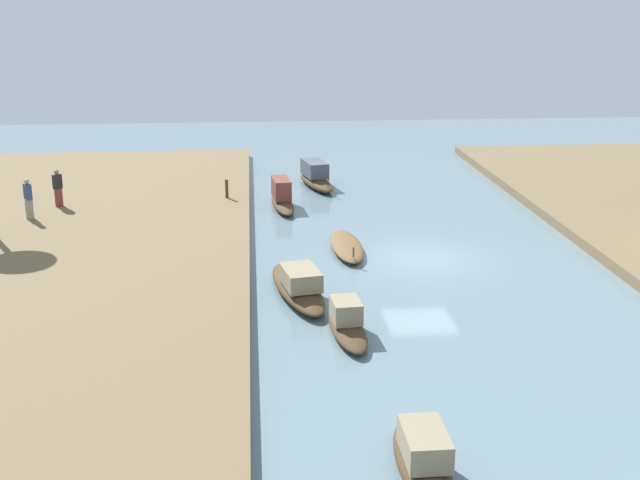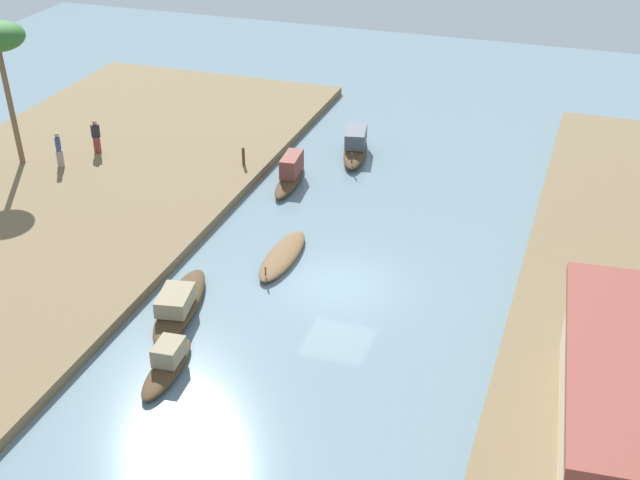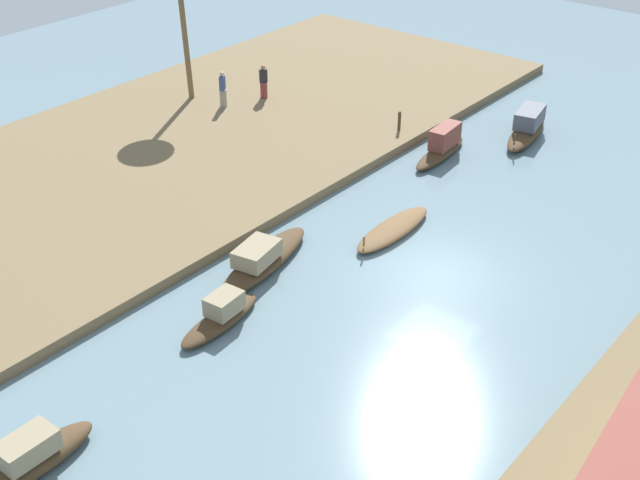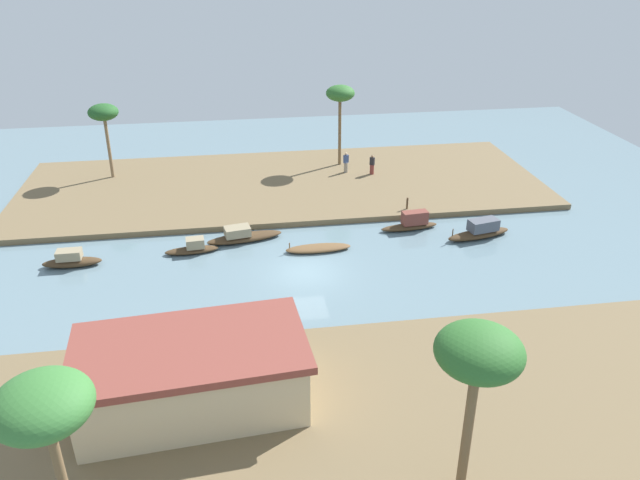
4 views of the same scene
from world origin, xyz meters
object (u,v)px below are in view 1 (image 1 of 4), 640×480
(sampan_open_hull, at_px, (316,177))
(person_on_near_bank, at_px, (58,191))
(sampan_with_red_awning, at_px, (298,285))
(sampan_downstream_large, at_px, (347,246))
(sampan_midstream, at_px, (282,197))
(sampan_near_left_bank, at_px, (347,323))
(person_by_mooring, at_px, (29,201))
(sampan_upstream_small, at_px, (423,459))
(mooring_post, at_px, (227,189))

(sampan_open_hull, bearing_deg, person_on_near_bank, -80.04)
(sampan_with_red_awning, bearing_deg, sampan_downstream_large, 145.17)
(sampan_midstream, bearing_deg, sampan_downstream_large, 12.56)
(sampan_downstream_large, distance_m, sampan_near_left_bank, 7.85)
(sampan_with_red_awning, bearing_deg, sampan_near_left_bank, 10.14)
(person_on_near_bank, height_order, person_by_mooring, person_by_mooring)
(sampan_upstream_small, xyz_separation_m, sampan_near_left_bank, (-7.15, -0.68, -0.06))
(sampan_midstream, bearing_deg, sampan_upstream_small, -0.25)
(sampan_downstream_large, height_order, sampan_near_left_bank, sampan_near_left_bank)
(sampan_open_hull, xyz_separation_m, person_by_mooring, (6.66, -12.31, 0.71))
(person_on_near_bank, bearing_deg, sampan_open_hull, 150.83)
(person_by_mooring, bearing_deg, person_on_near_bank, -53.04)
(sampan_open_hull, height_order, mooring_post, mooring_post)
(sampan_midstream, bearing_deg, person_on_near_bank, -92.21)
(sampan_with_red_awning, bearing_deg, sampan_upstream_small, -0.27)
(sampan_open_hull, bearing_deg, person_by_mooring, -73.48)
(sampan_downstream_large, distance_m, person_by_mooring, 13.31)
(sampan_midstream, bearing_deg, mooring_post, -103.89)
(sampan_open_hull, height_order, person_by_mooring, person_by_mooring)
(sampan_downstream_large, distance_m, person_on_near_bank, 13.41)
(sampan_with_red_awning, bearing_deg, sampan_midstream, 169.79)
(sampan_with_red_awning, xyz_separation_m, sampan_midstream, (-11.33, -0.06, 0.12))
(sampan_midstream, xyz_separation_m, sampan_near_left_bank, (14.48, 1.26, -0.15))
(person_on_near_bank, bearing_deg, sampan_downstream_large, 101.59)
(sampan_open_hull, bearing_deg, sampan_near_left_bank, -13.75)
(sampan_upstream_small, bearing_deg, sampan_near_left_bank, -175.01)
(sampan_near_left_bank, relative_size, person_by_mooring, 2.01)
(sampan_upstream_small, distance_m, sampan_near_left_bank, 7.18)
(sampan_with_red_awning, distance_m, person_on_near_bank, 14.59)
(sampan_downstream_large, bearing_deg, sampan_with_red_awning, -25.19)
(person_by_mooring, bearing_deg, sampan_near_left_bank, -168.67)
(sampan_upstream_small, distance_m, person_on_near_bank, 24.12)
(sampan_downstream_large, xyz_separation_m, person_by_mooring, (-4.14, -12.61, 1.00))
(sampan_midstream, distance_m, mooring_post, 2.53)
(sampan_with_red_awning, relative_size, person_by_mooring, 3.02)
(sampan_with_red_awning, height_order, person_on_near_bank, person_on_near_bank)
(sampan_near_left_bank, xyz_separation_m, person_on_near_bank, (-13.95, -10.98, 0.76))
(sampan_downstream_large, relative_size, sampan_open_hull, 0.89)
(sampan_downstream_large, distance_m, sampan_midstream, 7.03)
(sampan_downstream_large, bearing_deg, sampan_near_left_bank, -7.53)
(sampan_downstream_large, height_order, person_on_near_bank, person_on_near_bank)
(sampan_upstream_small, xyz_separation_m, mooring_post, (-22.01, -4.41, 0.43))
(sampan_near_left_bank, bearing_deg, mooring_post, -170.49)
(mooring_post, bearing_deg, sampan_open_hull, 130.79)
(person_on_near_bank, bearing_deg, sampan_upstream_small, 67.87)
(sampan_open_hull, xyz_separation_m, mooring_post, (3.74, -4.33, 0.36))
(sampan_with_red_awning, height_order, person_by_mooring, person_by_mooring)
(sampan_midstream, distance_m, person_on_near_bank, 9.76)
(sampan_upstream_small, height_order, mooring_post, mooring_post)
(sampan_upstream_small, xyz_separation_m, person_by_mooring, (-19.09, -12.38, 0.78))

